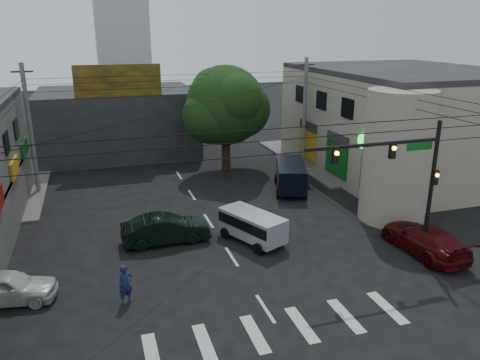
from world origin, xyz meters
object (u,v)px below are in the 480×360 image
navy_van (290,177)px  utility_pole_far_right (304,114)px  white_compact (6,287)px  traffic_officer (126,284)px  street_tree (226,106)px  dark_sedan (166,229)px  silver_minivan (252,228)px  traffic_gantry (405,171)px  utility_pole_far_left (30,130)px  maroon_sedan (424,239)px

navy_van → utility_pole_far_right: bearing=-13.6°
white_compact → traffic_officer: traffic_officer is taller
traffic_officer → navy_van: bearing=18.6°
street_tree → navy_van: bearing=-62.5°
street_tree → navy_van: (3.17, -6.08, -4.45)m
dark_sedan → silver_minivan: 4.81m
white_compact → silver_minivan: 12.37m
traffic_gantry → utility_pole_far_left: bearing=137.1°
utility_pole_far_left → white_compact: (0.00, -15.09, -3.89)m
traffic_gantry → silver_minivan: 8.59m
utility_pole_far_right → navy_van: size_ratio=1.69×
traffic_gantry → maroon_sedan: traffic_gantry is taller
street_tree → utility_pole_far_left: size_ratio=0.95×
traffic_gantry → navy_van: (-0.66, 11.92, -3.81)m
white_compact → utility_pole_far_right: bearing=-43.6°
utility_pole_far_right → traffic_officer: bearing=-133.8°
street_tree → utility_pole_far_left: (-14.50, -1.00, -0.87)m
utility_pole_far_right → silver_minivan: (-8.88, -12.61, -3.75)m
street_tree → traffic_officer: street_tree is taller
navy_van → traffic_officer: 17.27m
traffic_officer → maroon_sedan: bearing=-23.3°
maroon_sedan → utility_pole_far_left: bearing=-41.3°
dark_sedan → navy_van: (10.15, 6.13, 0.23)m
traffic_gantry → traffic_officer: bearing=178.9°
street_tree → traffic_gantry: size_ratio=1.21×
street_tree → silver_minivan: street_tree is taller
dark_sedan → traffic_officer: size_ratio=2.70×
utility_pole_far_right → silver_minivan: utility_pole_far_right is taller
maroon_sedan → white_compact: bearing=-6.3°
maroon_sedan → traffic_officer: traffic_officer is taller
silver_minivan → traffic_officer: 8.29m
street_tree → silver_minivan: bearing=-99.9°
utility_pole_far_right → maroon_sedan: size_ratio=1.69×
white_compact → traffic_gantry: bearing=-85.3°
silver_minivan → dark_sedan: bearing=48.8°
utility_pole_far_right → maroon_sedan: utility_pole_far_right is taller
utility_pole_far_left → silver_minivan: bearing=-46.1°
maroon_sedan → dark_sedan: bearing=-24.8°
traffic_gantry → utility_pole_far_right: (2.68, 17.00, -0.23)m
utility_pole_far_right → navy_van: (-3.33, -5.08, -3.58)m
dark_sedan → navy_van: bearing=-59.5°
utility_pole_far_right → silver_minivan: size_ratio=2.15×
utility_pole_far_left → utility_pole_far_right: size_ratio=1.00×
silver_minivan → traffic_officer: traffic_officer is taller
utility_pole_far_left → dark_sedan: 14.03m
street_tree → traffic_gantry: 18.42m
white_compact → silver_minivan: size_ratio=1.03×
dark_sedan → white_compact: 8.46m
dark_sedan → maroon_sedan: bearing=-113.4°
street_tree → white_compact: 22.17m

